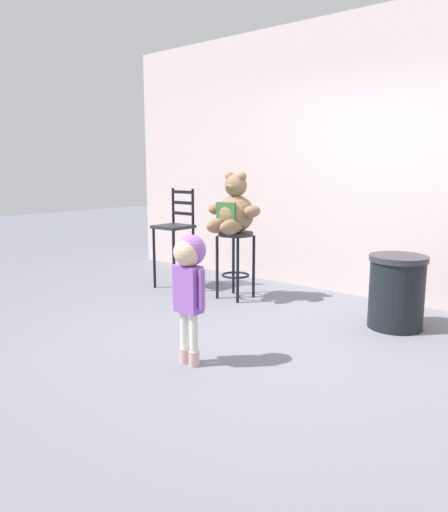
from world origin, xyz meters
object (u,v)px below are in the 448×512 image
object	(u,v)px
trash_bin	(397,292)
bar_chair_empty	(175,232)
child_walking	(189,271)
teddy_bear	(234,211)
bar_stool_with_teddy	(236,251)

from	to	relation	value
trash_bin	bar_chair_empty	xyz separation A→B (m)	(-2.59, -0.17, 0.33)
child_walking	trash_bin	xyz separation A→B (m)	(0.84, 1.76, -0.36)
teddy_bear	trash_bin	distance (m)	1.84
trash_bin	bar_chair_empty	bearing A→B (deg)	-176.14
child_walking	trash_bin	distance (m)	1.99
child_walking	trash_bin	size ratio (longest dim) A/B	1.45
bar_stool_with_teddy	child_walking	size ratio (longest dim) A/B	0.77
child_walking	bar_chair_empty	world-z (taller)	bar_chair_empty
bar_chair_empty	teddy_bear	bearing A→B (deg)	1.76
bar_stool_with_teddy	trash_bin	distance (m)	1.74
teddy_bear	trash_bin	size ratio (longest dim) A/B	0.98
child_walking	bar_chair_empty	distance (m)	2.36
child_walking	trash_bin	bearing A→B (deg)	-127.08
bar_chair_empty	trash_bin	bearing A→B (deg)	3.86
trash_bin	bar_chair_empty	world-z (taller)	bar_chair_empty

